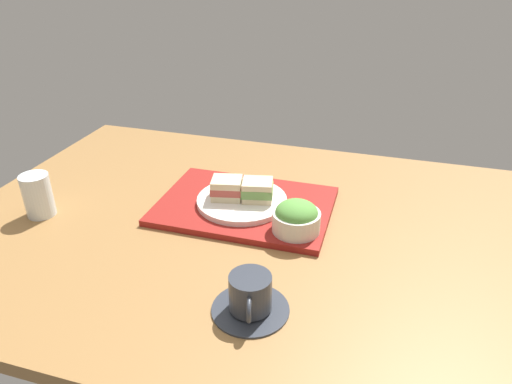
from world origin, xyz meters
The scene contains 8 objects.
ground_plane centered at (0.00, 0.00, -1.50)cm, with size 140.00×100.00×3.00cm, color olive.
serving_tray centered at (3.15, -7.22, 0.81)cm, with size 42.37×30.04×1.61cm, color maroon.
sandwich_plate centered at (3.82, -6.96, 2.30)cm, with size 22.27×22.27×1.39cm, color white.
sandwich_near centered at (0.23, -7.60, 5.51)cm, with size 8.64×7.72×5.03cm.
sandwich_far centered at (7.42, -6.32, 5.55)cm, with size 8.63×7.64×5.11cm.
salad_bowl centered at (-11.65, 1.41, 5.01)cm, with size 10.79×10.79×7.25cm.
coffee_cup centered at (-8.98, 27.43, 3.26)cm, with size 14.25×14.25×7.57cm.
drinking_glass centered at (49.87, 9.54, 5.29)cm, with size 6.78×6.78×10.58cm, color silver.
Camera 1 is at (-28.49, 89.50, 59.53)cm, focal length 33.09 mm.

